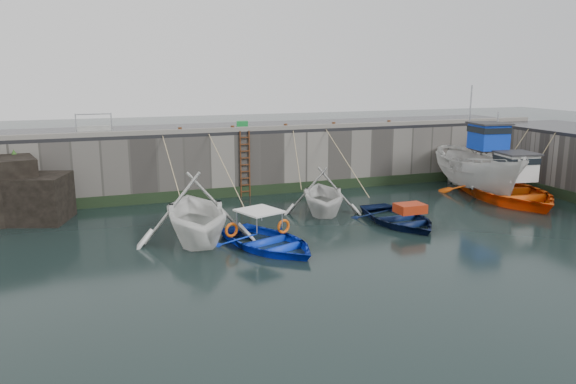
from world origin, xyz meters
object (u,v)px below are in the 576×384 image
object	(u,v)px
bollard_d	(334,125)
boat_near_blacktrim	(322,212)
bollard_a	(180,130)
boat_near_blue	(268,247)
bollard_b	(233,128)
bollard_e	(389,123)
boat_near_navy	(398,223)
boat_far_white	(479,171)
ladder	(245,164)
bollard_c	(286,127)
boat_far_orange	(507,190)
fish_crate	(242,124)
boat_near_white	(196,240)

from	to	relation	value
bollard_d	boat_near_blacktrim	bearing A→B (deg)	-119.40
bollard_a	boat_near_blue	bearing A→B (deg)	-79.33
bollard_b	bollard_e	xyz separation A→B (m)	(8.50, 0.00, 0.00)
boat_near_navy	bollard_d	size ratio (longest dim) A/B	15.79
bollard_b	bollard_e	size ratio (longest dim) A/B	1.00
bollard_d	bollard_e	xyz separation A→B (m)	(3.20, 0.00, 0.00)
boat_far_white	bollard_b	bearing A→B (deg)	169.99
ladder	bollard_c	bearing A→B (deg)	8.67
bollard_c	bollard_e	xyz separation A→B (m)	(5.80, 0.00, 0.00)
boat_near_navy	boat_far_white	xyz separation A→B (m)	(6.65, 3.52, 1.11)
boat_near_blacktrim	bollard_c	size ratio (longest dim) A/B	15.23
ladder	bollard_a	size ratio (longest dim) A/B	11.43
boat_near_blacktrim	bollard_e	distance (m)	7.96
ladder	boat_far_orange	size ratio (longest dim) A/B	0.43
bollard_d	ladder	bearing A→B (deg)	-176.00
boat_far_orange	fish_crate	world-z (taller)	boat_far_orange
bollard_c	boat_near_navy	bearing A→B (deg)	-72.15
boat_near_blacktrim	bollard_c	distance (m)	5.54
ladder	boat_near_blue	size ratio (longest dim) A/B	0.72
boat_near_blue	bollard_a	bearing A→B (deg)	81.15
bollard_a	boat_near_white	bearing A→B (deg)	-95.43
boat_far_white	bollard_e	world-z (taller)	boat_far_white
boat_far_orange	bollard_e	size ratio (longest dim) A/B	26.82
boat_near_blue	bollard_c	world-z (taller)	bollard_c
fish_crate	boat_far_orange	bearing A→B (deg)	-19.45
ladder	bollard_e	xyz separation A→B (m)	(8.00, 0.34, 1.71)
bollard_e	boat_near_blacktrim	bearing A→B (deg)	-142.04
boat_near_navy	bollard_a	world-z (taller)	bollard_a
boat_near_navy	bollard_b	xyz separation A→B (m)	(-4.99, 7.11, 3.30)
bollard_a	boat_far_orange	bearing A→B (deg)	-19.76
fish_crate	boat_near_blacktrim	bearing A→B (deg)	-60.89
boat_near_blacktrim	bollard_d	distance (m)	6.09
boat_far_orange	bollard_a	bearing A→B (deg)	168.86
bollard_c	bollard_d	size ratio (longest dim) A/B	1.00
bollard_b	bollard_e	distance (m)	8.50
boat_near_blacktrim	fish_crate	bearing A→B (deg)	122.23
boat_far_white	bollard_d	world-z (taller)	boat_far_white
ladder	boat_near_navy	distance (m)	8.28
ladder	boat_near_navy	world-z (taller)	ladder
boat_far_white	bollard_c	distance (m)	9.88
ladder	boat_far_white	distance (m)	11.62
boat_near_blue	bollard_b	bearing A→B (deg)	64.13
boat_near_blue	boat_near_blacktrim	bearing A→B (deg)	26.73
bollard_b	bollard_d	world-z (taller)	same
boat_far_orange	bollard_e	world-z (taller)	boat_far_orange
ladder	boat_near_blacktrim	size ratio (longest dim) A/B	0.75
ladder	fish_crate	distance (m)	3.04
boat_far_orange	boat_near_navy	bearing A→B (deg)	-156.18
boat_far_white	boat_near_blue	bearing A→B (deg)	-152.18
ladder	boat_far_orange	distance (m)	12.54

